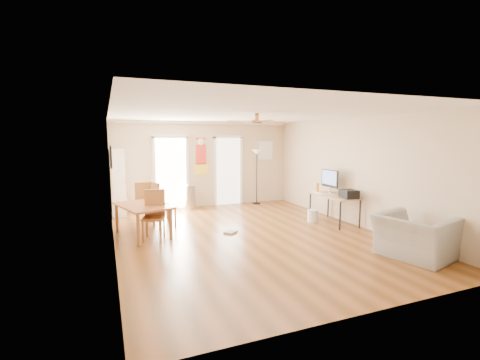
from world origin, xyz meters
name	(u,v)px	position (x,y,z in m)	size (l,w,h in m)	color
floor	(250,236)	(0.00, 0.00, 0.00)	(7.00, 7.00, 0.00)	brown
ceiling	(251,114)	(0.00, 0.00, 2.60)	(5.50, 7.00, 0.00)	silver
wall_back	(205,164)	(0.00, 3.50, 1.30)	(5.50, 0.04, 2.60)	beige
wall_front	(372,208)	(0.00, -3.50, 1.30)	(5.50, 0.04, 2.60)	beige
wall_left	(112,183)	(-2.75, 0.00, 1.30)	(0.04, 7.00, 2.60)	beige
wall_right	(355,171)	(2.75, 0.00, 1.30)	(0.04, 7.00, 2.60)	beige
crown_molding	(251,116)	(0.00, 0.00, 2.56)	(5.50, 7.00, 0.08)	white
kitchen_doorway	(171,174)	(-1.05, 3.48, 1.05)	(0.90, 0.10, 2.10)	white
bathroom_doorway	(228,171)	(0.75, 3.48, 1.05)	(0.80, 0.10, 2.10)	white
wall_decal	(201,156)	(-0.13, 3.48, 1.55)	(0.46, 0.03, 1.10)	red
ac_grille	(265,150)	(2.05, 3.47, 1.70)	(0.50, 0.04, 0.60)	white
framed_poster	(111,157)	(-2.73, 1.40, 1.70)	(0.04, 0.66, 0.48)	black
ceiling_fan	(257,122)	(0.00, -0.30, 2.43)	(1.24, 1.24, 0.20)	#593819
bookshelf	(118,182)	(-2.55, 3.23, 0.90)	(0.36, 0.81, 1.80)	white
dining_table	(143,220)	(-2.15, 0.87, 0.34)	(0.82, 1.36, 0.68)	#965830
dining_chair_right_a	(160,201)	(-1.60, 2.08, 0.52)	(0.43, 0.43, 1.04)	#A06733
dining_chair_right_b	(164,205)	(-1.60, 1.41, 0.54)	(0.45, 0.45, 1.08)	#A96B36
dining_chair_near	(153,216)	(-1.97, 0.51, 0.51)	(0.42, 0.42, 1.02)	#A96E36
dining_chair_far	(144,201)	(-1.96, 2.28, 0.50)	(0.41, 0.41, 1.00)	olive
trash_can	(190,197)	(-0.55, 3.23, 0.36)	(0.33, 0.33, 0.72)	#ADACAE
torchiere_lamp	(257,177)	(1.63, 3.23, 0.87)	(0.33, 0.33, 1.74)	black
computer_desk	(334,209)	(2.38, 0.27, 0.35)	(0.65, 1.30, 0.70)	tan
imac	(330,182)	(2.47, 0.59, 1.00)	(0.09, 0.65, 0.60)	black
keyboard	(318,193)	(2.20, 0.70, 0.70)	(0.14, 0.43, 0.02)	white
printer	(349,194)	(2.45, -0.18, 0.79)	(0.33, 0.39, 0.20)	black
orange_bottle	(317,188)	(2.30, 0.88, 0.81)	(0.08, 0.08, 0.23)	orange
wastebasket_a	(313,216)	(1.96, 0.55, 0.15)	(0.26, 0.26, 0.30)	silver
floor_cloth	(231,232)	(-0.32, 0.37, 0.02)	(0.27, 0.21, 0.04)	gray
armchair	(414,237)	(2.15, -2.29, 0.38)	(1.17, 1.02, 0.76)	gray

